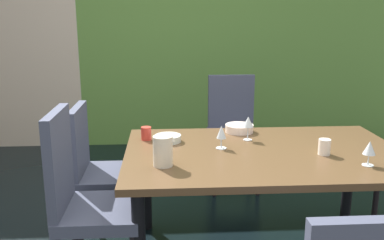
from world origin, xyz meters
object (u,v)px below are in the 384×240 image
Objects in this scene: cup_south at (324,147)px; pitcher_rear at (163,151)px; serving_bowl_left at (168,138)px; serving_bowl_center at (239,128)px; chair_left_near at (83,196)px; wine_glass_near_shelf at (369,149)px; dining_table at (264,163)px; cup_front at (146,133)px; chair_head_far at (232,125)px; wine_glass_corner at (248,123)px; wine_glass_near_window at (221,133)px; chair_left_far at (99,167)px.

pitcher_rear reaches higher than cup_south.
serving_bowl_center reaches higher than serving_bowl_left.
wine_glass_near_shelf is (1.56, -0.03, 0.24)m from chair_left_near.
cup_front is at bearing 158.78° from dining_table.
pitcher_rear is (-0.61, -0.22, 0.16)m from dining_table.
chair_left_near is at bearing -174.18° from pitcher_rear.
cup_south is at bearing 7.86° from pitcher_rear.
pitcher_rear is (-0.62, -1.47, 0.25)m from chair_head_far.
chair_head_far is 6.25× the size of wine_glass_corner.
wine_glass_near_shelf is 0.94m from serving_bowl_center.
pitcher_rear reaches higher than wine_glass_near_window.
wine_glass_near_shelf is 1.60× the size of cup_front.
wine_glass_near_window is at bearing -26.50° from serving_bowl_left.
serving_bowl_center is at bearing 125.80° from chair_left_near.
wine_glass_corner is (-0.06, -1.01, 0.28)m from chair_head_far.
cup_front is at bearing 175.86° from wine_glass_corner.
chair_head_far is 1.64m from wine_glass_near_shelf.
cup_south is at bearing -15.12° from dining_table.
wine_glass_corner is 0.52m from cup_south.
pitcher_rear is (-0.36, -0.29, -0.01)m from wine_glass_near_window.
wine_glass_near_window reaches higher than cup_south.
chair_left_far is (-1.04, 0.27, -0.10)m from dining_table.
chair_head_far is at bearing 52.88° from cup_front.
wine_glass_near_shelf is at bearing 70.22° from chair_left_far.
wine_glass_corner reaches higher than cup_front.
dining_table is 0.67m from pitcher_rear.
pitcher_rear is at bearing -172.14° from cup_south.
cup_south is at bearing 97.22° from chair_left_near.
chair_left_far reaches higher than serving_bowl_left.
wine_glass_corner reaches higher than wine_glass_near_shelf.
dining_table is at bearing 75.68° from chair_left_far.
serving_bowl_left is (-0.52, -0.01, -0.10)m from wine_glass_corner.
wine_glass_corner reaches higher than serving_bowl_center.
dining_table is 9.91× the size of serving_bowl_left.
cup_south is at bearing -19.35° from cup_front.
pitcher_rear is at bearing -160.18° from dining_table.
dining_table is 0.37m from cup_south.
chair_left_near is at bearing -153.20° from wine_glass_corner.
wine_glass_near_window reaches higher than dining_table.
serving_bowl_left is at bearing 86.19° from pitcher_rear.
cup_south is (0.59, -0.16, -0.05)m from wine_glass_near_window.
chair_head_far reaches higher than chair_left_far.
chair_head_far is at bearing 86.54° from wine_glass_corner.
serving_bowl_center is (0.18, 0.37, -0.07)m from wine_glass_near_window.
chair_left_near is (-1.05, -0.27, -0.07)m from dining_table.
serving_bowl_left is 1.96× the size of cup_front.
wine_glass_near_window is at bearing 38.87° from pitcher_rear.
serving_bowl_center is 0.85m from pitcher_rear.
pitcher_rear is (-0.53, -0.65, 0.06)m from serving_bowl_center.
wine_glass_near_shelf is at bearing 108.20° from chair_head_far.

